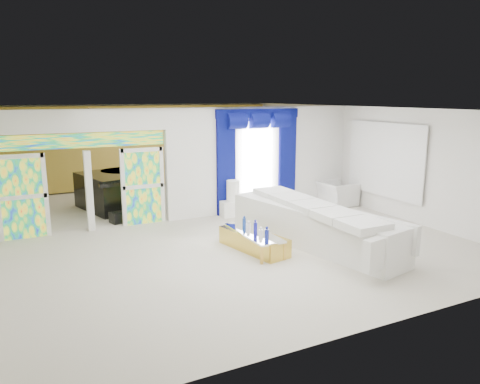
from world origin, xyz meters
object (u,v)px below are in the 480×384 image
white_sofa (313,227)px  grand_piano (114,191)px  coffee_table (254,241)px  console_table (243,207)px  armchair (337,193)px

white_sofa → grand_piano: size_ratio=2.16×
white_sofa → coffee_table: bearing=156.0°
grand_piano → console_table: bearing=-52.1°
coffee_table → armchair: armchair is taller
console_table → grand_piano: grand_piano is taller
white_sofa → grand_piano: 6.41m
white_sofa → coffee_table: white_sofa is taller
armchair → white_sofa: bearing=135.0°
armchair → grand_piano: bearing=67.7°
console_table → armchair: (3.13, -0.23, 0.14)m
coffee_table → grand_piano: size_ratio=0.85×
coffee_table → armchair: (4.30, 2.59, 0.16)m
grand_piano → armchair: bearing=-37.2°
white_sofa → console_table: white_sofa is taller
console_table → grand_piano: bearing=142.4°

